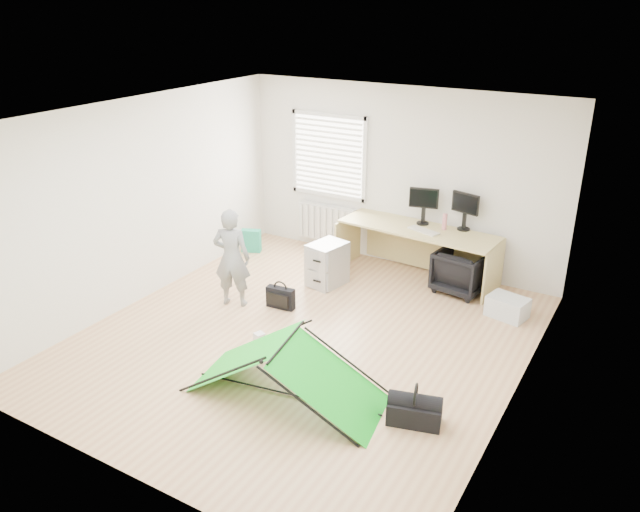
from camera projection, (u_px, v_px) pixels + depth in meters
The scene contains 18 objects.
ground at pixel (303, 339), 7.59m from camera, with size 5.50×5.50×0.00m, color tan.
back_wall at pixel (400, 178), 9.25m from camera, with size 5.00×0.02×2.70m, color silver.
window at pixel (329, 156), 9.70m from camera, with size 1.20×0.06×1.20m, color silver.
radiator at pixel (327, 223), 10.09m from camera, with size 1.00×0.12×0.60m, color silver.
desk at pixel (417, 254), 9.06m from camera, with size 2.29×0.73×0.78m, color tan.
filing_cabinet at pixel (327, 264), 8.90m from camera, with size 0.40×0.54×0.63m, color #A9ACAE.
monitor_left at pixel (424, 211), 9.00m from camera, with size 0.42×0.09×0.40m, color black.
monitor_right at pixel (465, 216), 8.78m from camera, with size 0.42×0.09×0.40m, color black.
keyboard at pixel (424, 231), 8.79m from camera, with size 0.47×0.16×0.02m, color beige.
thermos at pixel (445, 222), 8.82m from camera, with size 0.07×0.07×0.23m, color #D57782.
office_chair at pixel (461, 271), 8.69m from camera, with size 0.66×0.68×0.61m, color black.
person at pixel (232, 258), 8.19m from camera, with size 0.49×0.32×1.35m, color gray.
kite at pixel (287, 369), 6.40m from camera, with size 2.06×0.90×0.64m, color #11B71F, non-canonical shape.
storage_crate at pixel (507, 307), 8.06m from camera, with size 0.49×0.34×0.27m, color silver.
tote_bag at pixel (251, 241), 10.10m from camera, with size 0.31×0.14×0.37m, color #1F9873.
laptop_bag at pixel (281, 298), 8.29m from camera, with size 0.39×0.12×0.29m, color black.
white_box at pixel (259, 337), 7.51m from camera, with size 0.11×0.11×0.11m, color silver.
duffel_bag at pixel (414, 413), 6.06m from camera, with size 0.52×0.27×0.23m, color black.
Camera 1 is at (3.51, -5.59, 3.88)m, focal length 35.00 mm.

